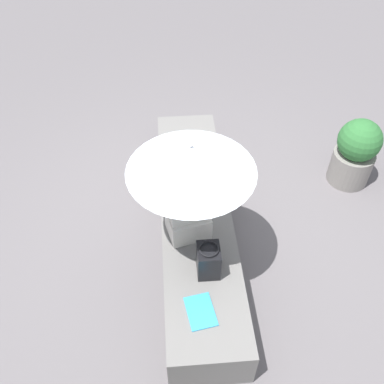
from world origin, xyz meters
TOP-DOWN VIEW (x-y plane):
  - ground_plane at (0.00, 0.00)m, footprint 14.00×14.00m
  - stone_bench at (0.00, 0.00)m, footprint 2.87×0.63m
  - person_seated at (-0.28, 0.09)m, footprint 0.35×0.50m
  - parasol at (-0.32, 0.06)m, footprint 0.97×0.97m
  - handbag_black at (-0.69, -0.04)m, footprint 0.20×0.18m
  - magazine at (-1.05, 0.05)m, footprint 0.31×0.24m
  - planter_far at (0.67, -1.75)m, footprint 0.45×0.45m

SIDE VIEW (x-z plane):
  - ground_plane at x=0.00m, z-range 0.00..0.00m
  - stone_bench at x=0.00m, z-range 0.00..0.41m
  - planter_far at x=0.67m, z-range 0.00..0.77m
  - magazine at x=-1.05m, z-range 0.41..0.42m
  - handbag_black at x=-0.69m, z-range 0.40..0.70m
  - person_seated at x=-0.28m, z-range 0.34..1.24m
  - parasol at x=-0.32m, z-range 0.77..1.79m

